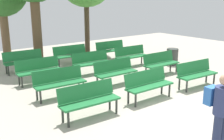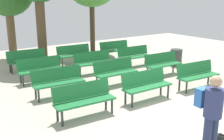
% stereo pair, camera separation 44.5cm
% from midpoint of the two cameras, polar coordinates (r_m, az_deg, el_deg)
% --- Properties ---
extents(ground_plane, '(24.00, 24.00, 0.00)m').
position_cam_midpoint_polar(ground_plane, '(7.23, 14.75, -9.75)').
color(ground_plane, '#B2A899').
extents(bench_r0_c0, '(1.63, 0.57, 0.87)m').
position_cam_midpoint_polar(bench_r0_c0, '(6.89, -6.83, -6.06)').
color(bench_r0_c0, '#1E7238').
rests_on(bench_r0_c0, ground_plane).
extents(bench_r0_c1, '(1.61, 0.52, 0.87)m').
position_cam_midpoint_polar(bench_r0_c1, '(8.05, 6.15, -2.85)').
color(bench_r0_c1, '#1E7238').
rests_on(bench_r0_c1, ground_plane).
extents(bench_r0_c2, '(1.63, 0.61, 0.87)m').
position_cam_midpoint_polar(bench_r0_c2, '(9.52, 16.23, -0.51)').
color(bench_r0_c2, '#1E7238').
rests_on(bench_r0_c2, ground_plane).
extents(bench_r1_c0, '(1.63, 0.59, 0.87)m').
position_cam_midpoint_polar(bench_r1_c0, '(8.42, -12.66, -2.31)').
color(bench_r1_c0, '#1E7238').
rests_on(bench_r1_c0, ground_plane).
extents(bench_r1_c1, '(1.61, 0.52, 0.87)m').
position_cam_midpoint_polar(bench_r1_c1, '(9.37, -0.70, -0.14)').
color(bench_r1_c1, '#1E7238').
rests_on(bench_r1_c1, ground_plane).
extents(bench_r1_c2, '(1.61, 0.52, 0.87)m').
position_cam_midpoint_polar(bench_r1_c2, '(10.73, 9.14, 1.67)').
color(bench_r1_c2, '#1E7238').
rests_on(bench_r1_c2, ground_plane).
extents(bench_r2_c0, '(1.62, 0.56, 0.87)m').
position_cam_midpoint_polar(bench_r2_c0, '(9.99, -16.60, 0.20)').
color(bench_r2_c0, '#1E7238').
rests_on(bench_r2_c0, ground_plane).
extents(bench_r2_c1, '(1.63, 0.59, 0.87)m').
position_cam_midpoint_polar(bench_r2_c1, '(10.79, -5.58, 1.87)').
color(bench_r2_c1, '#1E7238').
rests_on(bench_r2_c1, ground_plane).
extents(bench_r2_c2, '(1.62, 0.56, 0.87)m').
position_cam_midpoint_polar(bench_r2_c2, '(11.95, 3.06, 3.25)').
color(bench_r2_c2, '#1E7238').
rests_on(bench_r2_c2, ground_plane).
extents(bench_r3_c0, '(1.62, 0.57, 0.87)m').
position_cam_midpoint_polar(bench_r3_c0, '(11.61, -19.36, 2.04)').
color(bench_r3_c0, '#1E7238').
rests_on(bench_r3_c0, ground_plane).
extents(bench_r3_c1, '(1.62, 0.56, 0.87)m').
position_cam_midpoint_polar(bench_r3_c1, '(12.32, -9.79, 3.41)').
color(bench_r3_c1, '#1E7238').
rests_on(bench_r3_c1, ground_plane).
extents(bench_r3_c2, '(1.62, 0.57, 0.87)m').
position_cam_midpoint_polar(bench_r3_c2, '(13.35, -1.16, 4.55)').
color(bench_r3_c2, '#1E7238').
rests_on(bench_r3_c2, ground_plane).
extents(visitor_with_backpack, '(0.38, 0.55, 1.65)m').
position_cam_midpoint_polar(visitor_with_backpack, '(5.45, 19.98, -7.96)').
color(visitor_with_backpack, navy).
rests_on(visitor_with_backpack, ground_plane).
extents(trash_bin, '(0.52, 0.52, 0.74)m').
position_cam_midpoint_polar(trash_bin, '(12.46, 11.73, 2.81)').
color(trash_bin, '#383D38').
rests_on(trash_bin, ground_plane).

